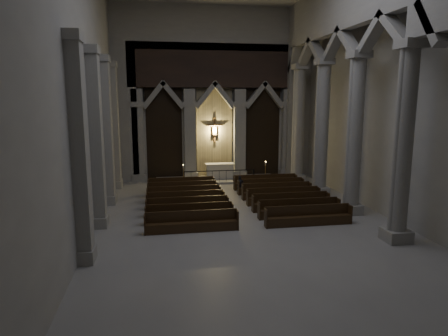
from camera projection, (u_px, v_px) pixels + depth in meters
name	position (u px, v px, depth m)	size (l,w,h in m)	color
room	(254.00, 55.00, 16.66)	(24.00, 24.10, 12.00)	gray
sanctuary_wall	(215.00, 86.00, 28.03)	(14.00, 0.77, 12.00)	gray
right_arcade	(361.00, 55.00, 18.81)	(1.00, 24.00, 12.00)	gray
left_pilasters	(103.00, 137.00, 19.61)	(0.60, 13.00, 8.03)	gray
sanctuary_step	(217.00, 180.00, 28.28)	(8.50, 2.60, 0.15)	gray
altar	(220.00, 171.00, 28.45)	(2.05, 0.82, 1.04)	beige
altar_rail	(219.00, 175.00, 27.14)	(4.89, 0.09, 0.96)	black
candle_stand_left	(184.00, 181.00, 26.29)	(0.25, 0.25, 1.50)	#B48637
candle_stand_right	(265.00, 177.00, 27.55)	(0.25, 0.25, 1.50)	#B48637
pews	(235.00, 201.00, 21.67)	(9.53, 7.94, 0.92)	black
worshipper	(240.00, 185.00, 24.22)	(0.42, 0.27, 1.15)	black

